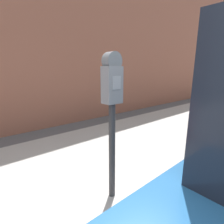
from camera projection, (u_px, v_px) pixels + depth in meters
sidewalk at (42, 178)px, 2.51m from camera, size 24.00×2.80×0.10m
parking_meter at (112, 103)px, 1.83m from camera, size 0.19×0.14×1.64m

